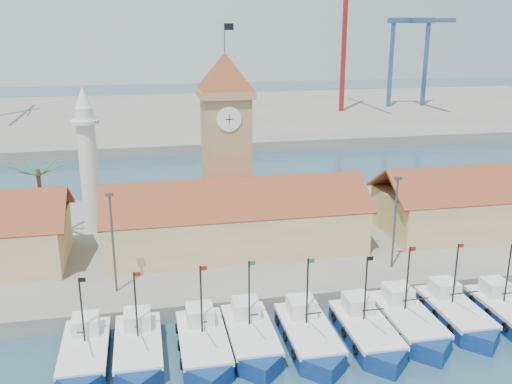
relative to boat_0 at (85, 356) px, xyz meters
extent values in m
plane|color=navy|center=(14.06, -3.17, -0.73)|extent=(400.00, 400.00, 0.00)
cube|color=gray|center=(14.06, 20.83, 0.02)|extent=(140.00, 32.00, 1.50)
cube|color=gray|center=(14.06, 106.83, 0.27)|extent=(240.00, 80.00, 2.00)
cube|color=navy|center=(0.00, 0.38, -0.25)|extent=(3.33, 7.52, 1.71)
cube|color=silver|center=(0.00, 0.38, 0.60)|extent=(3.39, 7.73, 0.33)
cube|color=silver|center=(0.00, 2.26, 1.36)|extent=(2.00, 2.09, 1.33)
cylinder|color=black|center=(0.00, 0.85, 3.26)|extent=(0.13, 0.13, 5.32)
cube|color=black|center=(0.24, 0.85, 5.73)|extent=(0.48, 0.02, 0.33)
cube|color=navy|center=(3.89, 0.24, -0.24)|extent=(3.40, 7.68, 1.75)
cube|color=navy|center=(3.89, -3.60, -0.24)|extent=(3.39, 3.39, 1.75)
cube|color=silver|center=(3.89, 0.24, 0.63)|extent=(3.46, 7.90, 0.34)
cube|color=silver|center=(3.89, 2.16, 1.41)|extent=(2.04, 2.13, 1.36)
cylinder|color=black|center=(3.89, 0.73, 3.35)|extent=(0.14, 0.14, 5.43)
cube|color=#A5140F|center=(4.13, 0.73, 5.87)|extent=(0.49, 0.02, 0.34)
cube|color=navy|center=(8.72, -0.20, -0.22)|extent=(3.52, 7.96, 1.81)
cube|color=navy|center=(8.72, -4.18, -0.22)|extent=(3.52, 3.52, 1.81)
cube|color=silver|center=(8.72, -0.20, 0.68)|extent=(3.59, 8.18, 0.35)
cube|color=silver|center=(8.72, 1.79, 1.48)|extent=(2.11, 2.21, 1.41)
cylinder|color=black|center=(8.72, 0.30, 3.49)|extent=(0.14, 0.14, 5.63)
cube|color=#A5140F|center=(8.97, 0.30, 6.10)|extent=(0.50, 0.02, 0.35)
cube|color=navy|center=(12.48, 0.25, -0.23)|extent=(3.46, 7.83, 1.78)
cube|color=navy|center=(12.48, -3.67, -0.23)|extent=(3.46, 3.46, 1.78)
cube|color=silver|center=(12.48, 0.25, 0.66)|extent=(3.53, 8.04, 0.35)
cube|color=silver|center=(12.48, 2.20, 1.45)|extent=(2.08, 2.17, 1.38)
cylinder|color=black|center=(12.48, 0.74, 3.42)|extent=(0.14, 0.14, 5.53)
cube|color=#197226|center=(12.72, 0.74, 5.99)|extent=(0.49, 0.02, 0.35)
cube|color=navy|center=(16.91, -0.53, -0.22)|extent=(3.54, 8.00, 1.82)
cube|color=navy|center=(16.91, -4.53, -0.22)|extent=(3.54, 3.54, 1.82)
cube|color=silver|center=(16.91, -0.53, 0.69)|extent=(3.61, 8.22, 0.35)
cube|color=silver|center=(16.91, 1.47, 1.50)|extent=(2.12, 2.22, 1.41)
cylinder|color=black|center=(16.91, -0.02, 3.52)|extent=(0.14, 0.14, 5.66)
cube|color=#197226|center=(17.16, -0.02, 6.14)|extent=(0.51, 0.02, 0.35)
cube|color=navy|center=(21.58, -0.82, -0.23)|extent=(3.49, 7.91, 1.80)
cube|color=navy|center=(21.58, -4.78, -0.23)|extent=(3.49, 3.49, 1.80)
cube|color=silver|center=(21.58, -0.82, 0.67)|extent=(3.56, 8.13, 0.35)
cube|color=silver|center=(21.58, 1.15, 1.47)|extent=(2.10, 2.20, 1.40)
cylinder|color=black|center=(21.58, -0.32, 3.47)|extent=(0.14, 0.14, 5.59)
cube|color=black|center=(21.83, -0.32, 6.06)|extent=(0.50, 0.02, 0.35)
cube|color=navy|center=(25.51, 0.02, -0.22)|extent=(3.56, 8.06, 1.83)
cube|color=navy|center=(25.51, -4.01, -0.22)|extent=(3.56, 3.56, 1.83)
cube|color=silver|center=(25.51, 0.02, 0.70)|extent=(3.63, 8.28, 0.36)
cube|color=silver|center=(25.51, 2.03, 1.51)|extent=(2.14, 2.24, 1.42)
cylinder|color=black|center=(25.51, 0.52, 3.55)|extent=(0.14, 0.14, 5.70)
cube|color=#A5140F|center=(25.77, 0.52, 6.19)|extent=(0.51, 0.02, 0.36)
cube|color=navy|center=(30.02, 0.44, -0.24)|extent=(3.43, 7.77, 1.77)
cube|color=navy|center=(30.02, -3.44, -0.24)|extent=(3.43, 3.43, 1.77)
cube|color=silver|center=(30.02, 0.44, 0.65)|extent=(3.50, 7.99, 0.34)
cube|color=silver|center=(30.02, 2.38, 1.43)|extent=(2.06, 2.16, 1.37)
cylinder|color=black|center=(30.02, 0.93, 3.39)|extent=(0.14, 0.14, 5.49)
cube|color=#A5140F|center=(30.26, 0.93, 5.94)|extent=(0.49, 0.02, 0.34)
cube|color=navy|center=(34.47, -0.19, -0.25)|extent=(3.36, 7.60, 1.73)
cube|color=silver|center=(34.47, -0.19, 0.62)|extent=(3.42, 7.81, 0.34)
cube|color=silver|center=(34.47, 1.71, 1.38)|extent=(2.01, 2.11, 1.34)
cylinder|color=black|center=(34.47, 0.29, 3.30)|extent=(0.13, 0.13, 5.37)
cube|color=#E3BA7C|center=(14.06, 16.83, 3.02)|extent=(26.00, 10.00, 4.50)
cube|color=#994227|center=(14.06, 14.33, 6.77)|extent=(27.04, 5.13, 3.21)
cube|color=#994227|center=(14.06, 19.33, 6.77)|extent=(27.04, 5.13, 3.21)
cube|color=#E3BA7C|center=(46.06, 16.83, 3.02)|extent=(30.00, 10.00, 4.50)
cube|color=#994227|center=(46.06, 19.33, 6.77)|extent=(31.20, 5.13, 3.21)
cube|color=tan|center=(14.06, 22.83, 8.27)|extent=(5.00, 5.00, 15.00)
cube|color=tan|center=(14.06, 22.83, 16.17)|extent=(5.80, 5.80, 0.80)
pyramid|color=#994227|center=(14.06, 22.83, 18.47)|extent=(5.80, 5.80, 4.00)
cylinder|color=white|center=(14.06, 20.28, 13.77)|extent=(2.60, 0.15, 2.60)
cube|color=black|center=(14.06, 20.20, 13.77)|extent=(0.08, 0.02, 1.00)
cube|color=black|center=(14.06, 20.20, 13.77)|extent=(0.80, 0.02, 0.08)
cylinder|color=#3F3F44|center=(14.06, 22.83, 21.97)|extent=(0.10, 0.10, 3.00)
cube|color=black|center=(14.56, 22.83, 23.07)|extent=(1.00, 0.03, 0.70)
cylinder|color=silver|center=(-0.94, 24.83, 7.77)|extent=(2.00, 2.00, 14.00)
cylinder|color=silver|center=(-0.94, 24.83, 13.27)|extent=(3.00, 3.00, 0.40)
cone|color=silver|center=(-0.94, 24.83, 15.87)|extent=(1.80, 1.80, 2.40)
cylinder|color=brown|center=(-5.94, 22.83, 4.77)|extent=(0.44, 0.44, 8.00)
cube|color=#216123|center=(-4.54, 22.83, 8.57)|extent=(2.80, 0.35, 1.18)
cube|color=#216123|center=(-5.24, 24.04, 8.57)|extent=(1.71, 2.60, 1.18)
cube|color=#216123|center=(-6.64, 24.04, 8.57)|extent=(1.71, 2.60, 1.18)
cube|color=#216123|center=(-7.34, 22.83, 8.57)|extent=(2.80, 0.35, 1.18)
cube|color=#216123|center=(-6.64, 21.62, 8.57)|extent=(1.71, 2.60, 1.18)
cube|color=#216123|center=(-5.24, 21.62, 8.57)|extent=(1.71, 2.60, 1.18)
cylinder|color=#3F3F44|center=(2.06, 8.83, 5.27)|extent=(0.20, 0.20, 9.00)
cube|color=#3F3F44|center=(2.06, 8.83, 9.67)|extent=(0.70, 0.25, 0.25)
cylinder|color=#3F3F44|center=(28.06, 8.83, 5.27)|extent=(0.20, 0.20, 9.00)
cube|color=#3F3F44|center=(28.06, 8.83, 9.67)|extent=(0.70, 0.25, 0.25)
cube|color=maroon|center=(55.82, 101.83, 20.26)|extent=(1.00, 1.00, 37.98)
cube|color=#2A4E81|center=(71.06, 106.83, 12.27)|extent=(0.90, 0.90, 22.00)
cube|color=#2A4E81|center=(81.06, 106.83, 12.27)|extent=(0.90, 0.90, 22.00)
cube|color=#2A4E81|center=(76.06, 106.83, 23.77)|extent=(13.00, 1.40, 1.40)
cube|color=#2A4E81|center=(76.06, 96.83, 23.77)|extent=(1.40, 22.00, 1.00)
camera|label=1|loc=(5.16, -38.42, 23.66)|focal=40.00mm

